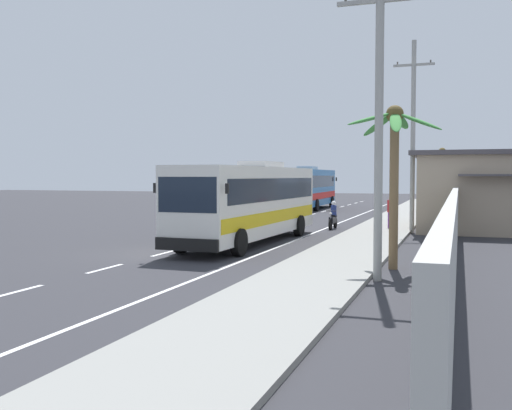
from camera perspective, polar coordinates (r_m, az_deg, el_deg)
ground_plane at (r=22.92m, az=-9.07°, el=-4.69°), size 160.00×160.00×0.00m
sidewalk_kerb at (r=30.41m, az=11.60°, el=-2.72°), size 3.20×90.00×0.14m
lane_markings at (r=35.89m, az=5.39°, el=-1.94°), size 3.73×71.00×0.01m
boundary_wall at (r=34.06m, az=18.86°, el=-0.30°), size 0.24×60.00×2.42m
coach_bus_foreground at (r=26.10m, az=-0.59°, el=0.46°), size 3.14×12.21×3.66m
coach_bus_far_lane at (r=53.09m, az=5.33°, el=1.75°), size 3.09×11.30×3.81m
motorcycle_beside_bus at (r=33.36m, az=7.51°, el=-1.21°), size 0.56×1.96×1.58m
pedestrian_near_kerb at (r=33.02m, az=12.94°, el=-0.62°), size 0.36×0.36×1.72m
utility_pole_nearest at (r=17.01m, az=11.87°, el=8.32°), size 2.42×0.24×8.79m
utility_pole_mid at (r=31.87m, az=15.02°, el=6.74°), size 2.08×0.24×10.02m
palm_nearest at (r=59.71m, az=17.48°, el=3.40°), size 3.29×3.00×5.22m
palm_second at (r=19.22m, az=13.24°, el=5.07°), size 2.99×3.03×5.23m
palm_third at (r=47.16m, az=17.62°, el=3.87°), size 3.46×3.41×5.15m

